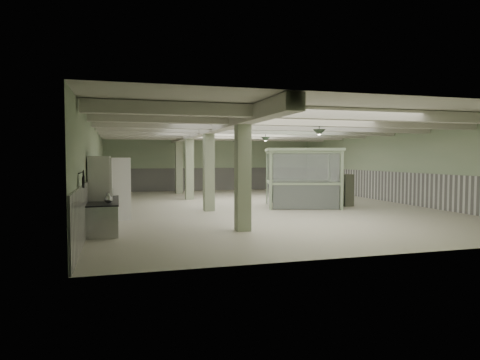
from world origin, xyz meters
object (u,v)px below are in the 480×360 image
object	(u,v)px
walkin_cooler	(101,190)
filing_cabinet	(346,190)
guard_booth	(302,167)
prep_counter	(105,211)

from	to	relation	value
walkin_cooler	filing_cabinet	bearing A→B (deg)	15.37
guard_booth	walkin_cooler	bearing A→B (deg)	-143.12
walkin_cooler	prep_counter	bearing A→B (deg)	45.89
walkin_cooler	guard_booth	bearing A→B (deg)	20.48
prep_counter	filing_cabinet	xyz separation A→B (m)	(10.42, 2.80, 0.26)
prep_counter	filing_cabinet	size ratio (longest dim) A/B	3.56
walkin_cooler	filing_cabinet	xyz separation A→B (m)	(10.50, 2.89, -0.42)
prep_counter	walkin_cooler	xyz separation A→B (m)	(-0.08, -0.09, 0.69)
prep_counter	guard_booth	distance (m)	9.03
guard_booth	filing_cabinet	world-z (taller)	guard_booth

